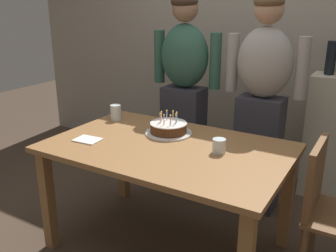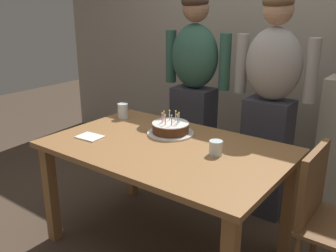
{
  "view_description": "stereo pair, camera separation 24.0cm",
  "coord_description": "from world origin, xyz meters",
  "views": [
    {
      "loc": [
        1.12,
        -1.88,
        1.6
      ],
      "look_at": [
        -0.04,
        0.08,
        0.84
      ],
      "focal_mm": 39.88,
      "sensor_mm": 36.0,
      "label": 1
    },
    {
      "loc": [
        1.32,
        -1.75,
        1.6
      ],
      "look_at": [
        -0.04,
        0.08,
        0.84
      ],
      "focal_mm": 39.88,
      "sensor_mm": 36.0,
      "label": 2
    }
  ],
  "objects": [
    {
      "name": "person_man_bearded",
      "position": [
        -0.33,
        0.82,
        0.87
      ],
      "size": [
        0.61,
        0.27,
        1.66
      ],
      "rotation": [
        0.0,
        0.0,
        3.14
      ],
      "color": "#33333D",
      "rests_on": "ground_plane"
    },
    {
      "name": "dining_table",
      "position": [
        0.0,
        0.0,
        0.64
      ],
      "size": [
        1.5,
        0.96,
        0.74
      ],
      "color": "olive",
      "rests_on": "ground_plane"
    },
    {
      "name": "water_glass_far",
      "position": [
        0.33,
        0.05,
        0.78
      ],
      "size": [
        0.08,
        0.08,
        0.09
      ],
      "primitive_type": "cylinder",
      "color": "silver",
      "rests_on": "dining_table"
    },
    {
      "name": "birthday_cake",
      "position": [
        -0.1,
        0.19,
        0.78
      ],
      "size": [
        0.32,
        0.32,
        0.16
      ],
      "color": "white",
      "rests_on": "dining_table"
    },
    {
      "name": "person_woman_cardigan",
      "position": [
        0.34,
        0.82,
        0.87
      ],
      "size": [
        0.61,
        0.27,
        1.66
      ],
      "rotation": [
        0.0,
        0.0,
        3.14
      ],
      "color": "#33333D",
      "rests_on": "ground_plane"
    },
    {
      "name": "ground_plane",
      "position": [
        0.0,
        0.0,
        0.0
      ],
      "size": [
        10.0,
        10.0,
        0.0
      ],
      "primitive_type": "plane",
      "color": "#47382B"
    },
    {
      "name": "back_wall",
      "position": [
        0.0,
        1.55,
        1.3
      ],
      "size": [
        5.2,
        0.1,
        2.6
      ],
      "primitive_type": "cube",
      "color": "#9E9384",
      "rests_on": "ground_plane"
    },
    {
      "name": "napkin_stack",
      "position": [
        -0.49,
        -0.19,
        0.74
      ],
      "size": [
        0.18,
        0.14,
        0.01
      ],
      "primitive_type": "cube",
      "rotation": [
        0.0,
        0.0,
        0.06
      ],
      "color": "white",
      "rests_on": "dining_table"
    },
    {
      "name": "dining_chair",
      "position": [
        0.97,
        0.16,
        0.52
      ],
      "size": [
        0.42,
        0.42,
        0.87
      ],
      "rotation": [
        0.0,
        0.0,
        1.57
      ],
      "color": "brown",
      "rests_on": "ground_plane"
    },
    {
      "name": "water_glass_near",
      "position": [
        -0.61,
        0.26,
        0.8
      ],
      "size": [
        0.08,
        0.08,
        0.12
      ],
      "primitive_type": "cylinder",
      "color": "silver",
      "rests_on": "dining_table"
    }
  ]
}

